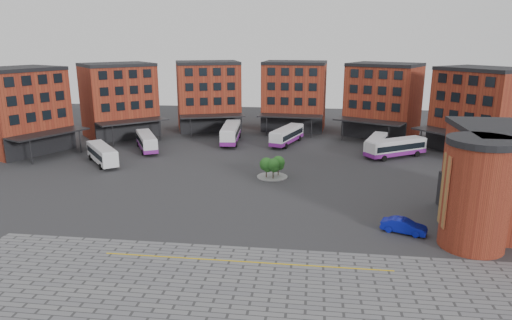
# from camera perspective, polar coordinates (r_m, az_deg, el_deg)

# --- Properties ---
(ground) EXTENTS (160.00, 160.00, 0.00)m
(ground) POSITION_cam_1_polar(r_m,az_deg,el_deg) (54.66, -1.25, -5.73)
(ground) COLOR #28282B
(ground) RESTS_ON ground
(paving_zone) EXTENTS (50.00, 22.00, 0.02)m
(paving_zone) POSITION_cam_1_polar(r_m,az_deg,el_deg) (34.94, -3.53, -18.63)
(paving_zone) COLOR slate
(paving_zone) RESTS_ON ground
(yellow_line) EXTENTS (26.00, 0.15, 0.02)m
(yellow_line) POSITION_cam_1_polar(r_m,az_deg,el_deg) (41.72, -1.42, -12.58)
(yellow_line) COLOR gold
(yellow_line) RESTS_ON paving_zone
(main_building) EXTENTS (94.14, 42.48, 14.60)m
(main_building) POSITION_cam_1_polar(r_m,az_deg,el_deg) (90.47, -0.63, 7.30)
(main_building) COLOR maroon
(main_building) RESTS_ON ground
(tree_island) EXTENTS (4.40, 4.40, 3.01)m
(tree_island) POSITION_cam_1_polar(r_m,az_deg,el_deg) (64.90, 2.10, -0.70)
(tree_island) COLOR gray
(tree_island) RESTS_ON ground
(bus_a) EXTENTS (8.41, 9.49, 2.93)m
(bus_a) POSITION_cam_1_polar(r_m,az_deg,el_deg) (76.13, -18.69, 0.82)
(bus_a) COLOR silver
(bus_a) RESTS_ON ground
(bus_b) EXTENTS (7.11, 10.46, 2.97)m
(bus_b) POSITION_cam_1_polar(r_m,az_deg,el_deg) (83.21, -13.51, 2.27)
(bus_b) COLOR silver
(bus_b) RESTS_ON ground
(bus_c) EXTENTS (3.84, 12.41, 3.44)m
(bus_c) POSITION_cam_1_polar(r_m,az_deg,el_deg) (87.19, -3.18, 3.41)
(bus_c) COLOR silver
(bus_c) RESTS_ON ground
(bus_d) EXTENTS (5.91, 11.38, 3.14)m
(bus_d) POSITION_cam_1_polar(r_m,az_deg,el_deg) (85.92, 3.89, 3.11)
(bus_d) COLOR silver
(bus_d) RESTS_ON ground
(bus_e) EXTENTS (5.18, 10.28, 2.83)m
(bus_e) POSITION_cam_1_polar(r_m,az_deg,el_deg) (82.01, 14.76, 1.95)
(bus_e) COLOR silver
(bus_e) RESTS_ON ground
(bus_f) EXTENTS (10.67, 8.17, 3.12)m
(bus_f) POSITION_cam_1_polar(r_m,az_deg,el_deg) (79.55, 17.12, 1.50)
(bus_f) COLOR silver
(bus_f) RESTS_ON ground
(blue_car) EXTENTS (4.80, 3.05, 1.49)m
(blue_car) POSITION_cam_1_polar(r_m,az_deg,el_deg) (49.49, 18.00, -7.85)
(blue_car) COLOR #0C16A0
(blue_car) RESTS_ON ground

